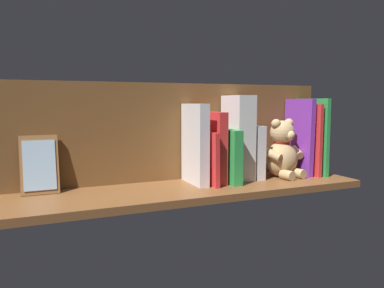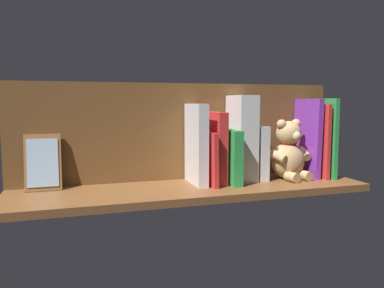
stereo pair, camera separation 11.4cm
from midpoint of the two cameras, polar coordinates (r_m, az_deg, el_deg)
ground_plane at (r=116.54cm, az=2.82°, el=-6.89°), size 107.99×28.09×2.20cm
shelf_back_panel at (r=124.95cm, az=0.99°, el=1.87°), size 107.99×1.50×31.61cm
book_0 at (r=139.74cm, az=21.06°, el=0.91°), size 1.64×16.53×26.73cm
book_1 at (r=138.66cm, az=20.21°, el=0.51°), size 1.30×15.87×24.78cm
book_2 at (r=137.64cm, az=19.22°, el=0.88°), size 2.27×14.43×26.61cm
teddy_bear at (r=131.61cm, az=16.76°, el=-1.27°), size 15.85×14.13×19.86cm
book_3 at (r=128.89cm, az=12.22°, el=-1.25°), size 3.18×12.24×17.69cm
dictionary_thick_white at (r=125.40cm, az=10.07°, el=0.88°), size 6.31×12.51×27.67cm
book_4 at (r=121.69cm, az=8.11°, el=-1.79°), size 3.07×16.83×16.96cm
book_5 at (r=120.69cm, az=6.22°, el=-0.52°), size 2.93×14.63×22.40cm
book_6 at (r=118.88cm, az=5.03°, el=-2.07°), size 1.66×16.78×16.45cm
book_7 at (r=118.05cm, az=3.40°, el=-0.02°), size 3.19×14.80×25.00cm
picture_frame_leaning at (r=115.80cm, az=-18.92°, el=-2.67°), size 10.13×4.49×16.46cm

